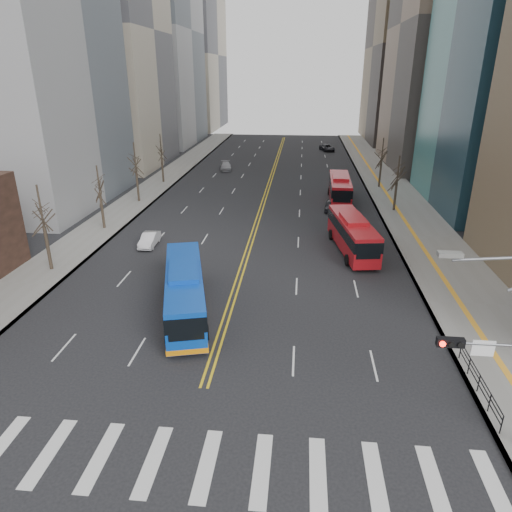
% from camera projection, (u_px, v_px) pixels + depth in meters
% --- Properties ---
extents(ground, '(220.00, 220.00, 0.00)m').
position_uv_depth(ground, '(180.00, 463.00, 19.63)').
color(ground, black).
extents(sidewalk_right, '(7.00, 130.00, 0.15)m').
position_uv_depth(sidewalk_right, '(398.00, 200.00, 59.48)').
color(sidewalk_right, gray).
rests_on(sidewalk_right, ground).
extents(sidewalk_left, '(5.00, 130.00, 0.15)m').
position_uv_depth(sidewalk_left, '(145.00, 194.00, 62.63)').
color(sidewalk_left, gray).
rests_on(sidewalk_left, ground).
extents(crosswalk, '(26.70, 4.00, 0.01)m').
position_uv_depth(crosswalk, '(180.00, 463.00, 19.63)').
color(crosswalk, silver).
rests_on(crosswalk, ground).
extents(centerline, '(0.55, 100.00, 0.01)m').
position_uv_depth(centerline, '(270.00, 181.00, 70.35)').
color(centerline, gold).
rests_on(centerline, ground).
extents(office_towers, '(83.00, 134.00, 58.00)m').
position_uv_depth(office_towers, '(279.00, 16.00, 73.81)').
color(office_towers, gray).
rests_on(office_towers, ground).
extents(pedestrian_railing, '(0.06, 6.06, 1.02)m').
position_uv_depth(pedestrian_railing, '(479.00, 381.00, 23.54)').
color(pedestrian_railing, black).
rests_on(pedestrian_railing, sidewalk_right).
extents(street_trees, '(35.20, 47.20, 7.60)m').
position_uv_depth(street_trees, '(193.00, 177.00, 50.33)').
color(street_trees, '#2F251D').
rests_on(street_trees, ground).
extents(blue_bus, '(5.36, 11.84, 3.39)m').
position_uv_depth(blue_bus, '(185.00, 289.00, 31.24)').
color(blue_bus, '#0B40AE').
rests_on(blue_bus, ground).
extents(red_bus_near, '(4.04, 10.75, 3.35)m').
position_uv_depth(red_bus_near, '(352.00, 232.00, 42.09)').
color(red_bus_near, '#AA1218').
rests_on(red_bus_near, ground).
extents(red_bus_far, '(2.91, 10.75, 3.41)m').
position_uv_depth(red_bus_far, '(340.00, 187.00, 58.25)').
color(red_bus_far, '#AA1218').
rests_on(red_bus_far, ground).
extents(car_white, '(1.43, 3.81, 1.24)m').
position_uv_depth(car_white, '(149.00, 239.00, 43.91)').
color(car_white, silver).
rests_on(car_white, ground).
extents(car_dark_mid, '(1.77, 3.71, 1.22)m').
position_uv_depth(car_dark_mid, '(331.00, 206.00, 55.00)').
color(car_dark_mid, black).
rests_on(car_dark_mid, ground).
extents(car_silver, '(2.58, 4.72, 1.30)m').
position_uv_depth(car_silver, '(226.00, 166.00, 77.87)').
color(car_silver, '#97969B').
rests_on(car_silver, ground).
extents(car_dark_far, '(3.47, 5.36, 1.37)m').
position_uv_depth(car_dark_far, '(327.00, 148.00, 96.49)').
color(car_dark_far, black).
rests_on(car_dark_far, ground).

